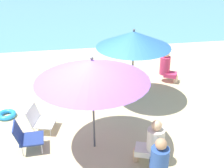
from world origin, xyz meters
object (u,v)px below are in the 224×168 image
Objects in this scene: person_c at (159,161)px; beach_chair_a at (88,79)px; umbrella_purple at (92,70)px; umbrella_blue at (134,39)px; person_b at (152,142)px; beach_chair_c at (26,136)px; swim_ring at (7,115)px; beach_chair_b at (40,119)px; person_a at (167,66)px.

beach_chair_a is at bearing 29.69° from person_c.
umbrella_purple is 2.12m from umbrella_blue.
person_b is at bearing 14.46° from person_c.
beach_chair_c is (-1.33, 0.12, -1.35)m from umbrella_purple.
person_b is at bearing -18.36° from beach_chair_a.
beach_chair_a is 3.83m from person_c.
beach_chair_b is at bearing -38.95° from swim_ring.
umbrella_blue is 3.15m from person_c.
person_a is (3.52, 1.91, 0.21)m from beach_chair_b.
umbrella_purple is 1.90m from beach_chair_c.
person_a is at bearing 48.11° from umbrella_purple.
beach_chair_a is 0.78× the size of person_c.
beach_chair_b is (-2.28, -0.97, -1.37)m from umbrella_blue.
beach_chair_a is 0.78× the size of person_b.
umbrella_purple is 1.94m from person_c.
beach_chair_b is 2.55m from person_b.
swim_ring is at bearing 111.71° from beach_chair_c.
person_a reaches higher than beach_chair_a.
person_a reaches higher than swim_ring.
person_c is at bearing -27.55° from beach_chair_b.
umbrella_blue is 4.31× the size of swim_ring.
beach_chair_b is 0.70× the size of person_b.
umbrella_purple reaches higher than beach_chair_a.
swim_ring is (-0.59, 1.34, -0.27)m from beach_chair_c.
person_b is 2.13× the size of swim_ring.
swim_ring is at bearing 142.89° from umbrella_purple.
person_b is at bearing -19.29° from beach_chair_b.
beach_chair_b is 0.67× the size of person_a.
swim_ring is at bearing -135.88° from person_a.
umbrella_purple reaches higher than beach_chair_b.
person_c reaches higher than beach_chair_a.
person_a is 1.06× the size of person_c.
person_a is (3.75, 2.58, 0.16)m from beach_chair_c.
beach_chair_b is 1.07m from swim_ring.
person_b is (2.09, -1.45, 0.20)m from beach_chair_b.
beach_chair_a is 3.37m from person_b.
umbrella_blue is 2.83m from beach_chair_b.
beach_chair_a is at bearing -149.43° from person_a.
beach_chair_b is 2.83m from person_c.
beach_chair_a is at bearing 71.02° from beach_chair_b.
beach_chair_a is (0.14, 2.60, -1.38)m from umbrella_purple.
beach_chair_b is at bearing -123.47° from person_a.
person_c is at bearing -30.79° from beach_chair_c.
person_a is at bearing 37.05° from umbrella_blue.
beach_chair_b is 0.71× the size of person_c.
beach_chair_a reaches higher than beach_chair_b.
person_a is 4.54m from swim_ring.
umbrella_blue is at bearing -114.83° from person_a.
umbrella_blue is 3.28m from beach_chair_c.
swim_ring is (-2.06, -1.15, -0.24)m from beach_chair_a.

